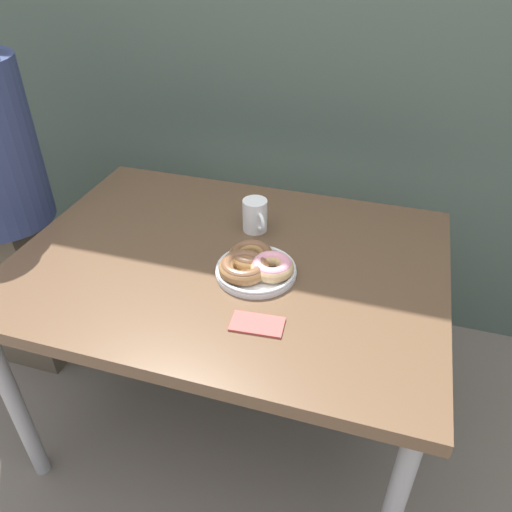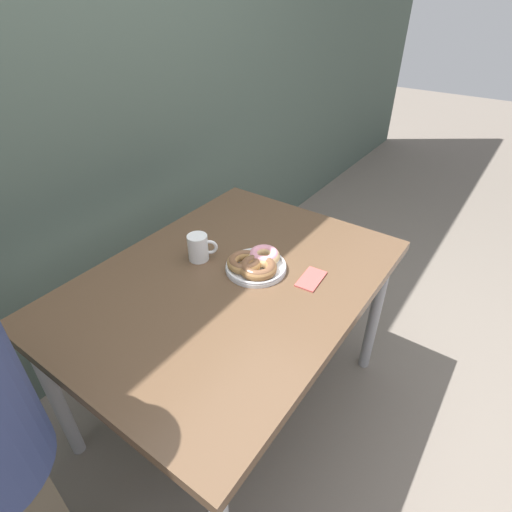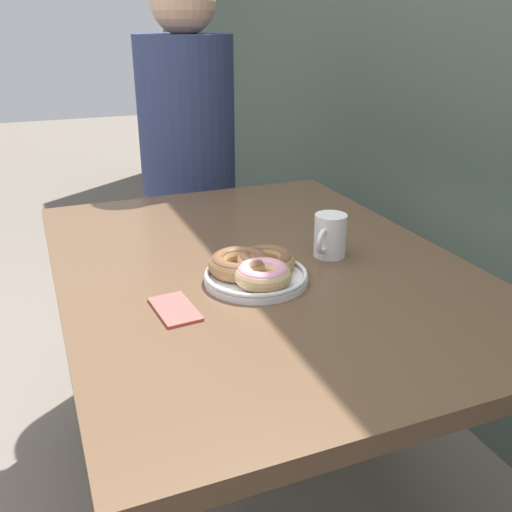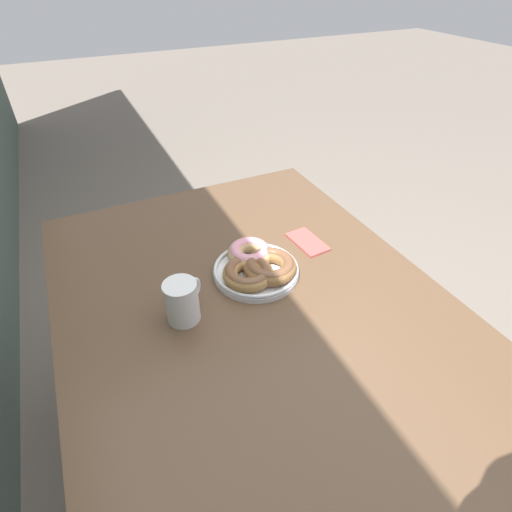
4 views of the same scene
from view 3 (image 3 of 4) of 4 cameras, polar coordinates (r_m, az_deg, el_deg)
dining_table at (r=1.36m, az=0.36°, el=-3.27°), size 1.23×0.91×0.73m
donut_plate at (r=1.22m, az=-0.07°, el=-1.24°), size 0.23×0.24×0.06m
coffee_mug at (r=1.36m, az=7.38°, el=2.06°), size 0.09×0.10×0.10m
person_figure at (r=2.12m, az=-6.81°, el=9.14°), size 0.35×0.34×1.41m
napkin at (r=1.12m, az=-8.11°, el=-5.28°), size 0.14×0.08×0.01m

